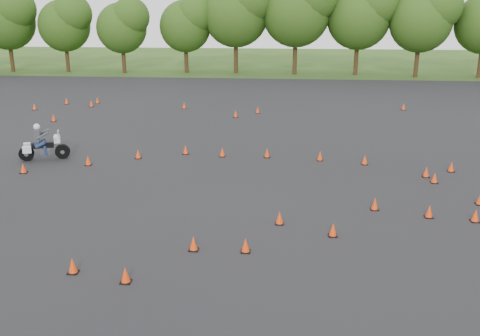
{
  "coord_description": "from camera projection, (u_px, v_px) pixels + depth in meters",
  "views": [
    {
      "loc": [
        1.66,
        -16.22,
        7.69
      ],
      "look_at": [
        0.0,
        4.0,
        1.2
      ],
      "focal_mm": 40.0,
      "sensor_mm": 36.0,
      "label": 1
    }
  ],
  "objects": [
    {
      "name": "rider_grey",
      "position": [
        43.0,
        141.0,
        26.27
      ],
      "size": [
        2.53,
        1.47,
        1.87
      ],
      "primitive_type": null,
      "rotation": [
        0.0,
        0.0,
        0.32
      ],
      "color": "#3B3D42",
      "rests_on": "ground"
    },
    {
      "name": "asphalt_pad",
      "position": [
        244.0,
        180.0,
        23.56
      ],
      "size": [
        62.0,
        62.0,
        0.0
      ],
      "primitive_type": "plane",
      "color": "black",
      "rests_on": "ground"
    },
    {
      "name": "traffic_cones",
      "position": [
        237.0,
        179.0,
        23.05
      ],
      "size": [
        36.86,
        32.72,
        0.45
      ],
      "color": "#F33D0A",
      "rests_on": "asphalt_pad"
    },
    {
      "name": "ground",
      "position": [
        230.0,
        238.0,
        17.87
      ],
      "size": [
        140.0,
        140.0,
        0.0
      ],
      "primitive_type": "plane",
      "color": "#2D5119",
      "rests_on": "ground"
    },
    {
      "name": "treeline",
      "position": [
        306.0,
        31.0,
        49.91
      ],
      "size": [
        86.8,
        32.25,
        11.08
      ],
      "color": "#294714",
      "rests_on": "ground"
    }
  ]
}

